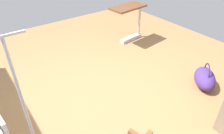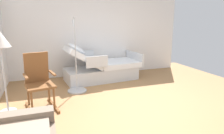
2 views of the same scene
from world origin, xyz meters
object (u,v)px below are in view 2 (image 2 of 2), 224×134
at_px(hospital_bed, 101,69).
at_px(iv_pole, 77,81).
at_px(rocking_chair, 39,82).
at_px(floor_lamp, 0,44).

height_order(hospital_bed, iv_pole, iv_pole).
bearing_deg(rocking_chair, hospital_bed, -49.00).
bearing_deg(iv_pole, floor_lamp, 116.86).
bearing_deg(hospital_bed, iv_pole, 132.24).
distance_m(floor_lamp, iv_pole, 1.81).
relative_size(floor_lamp, iv_pole, 0.88).
relative_size(rocking_chair, floor_lamp, 0.71).
bearing_deg(iv_pole, hospital_bed, -47.76).
xyz_separation_m(hospital_bed, rocking_chair, (-1.39, 1.60, 0.19)).
height_order(rocking_chair, iv_pole, iv_pole).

